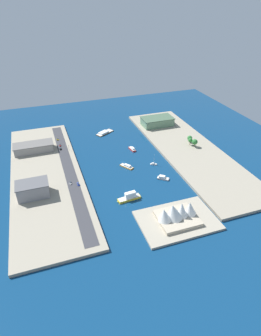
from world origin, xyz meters
The scene contains 22 objects.
ground_plane centered at (0.00, 0.00, 0.00)m, with size 440.00×440.00×0.00m, color navy.
quay_west centered at (-83.66, 0.00, 1.44)m, with size 70.00×240.00×2.88m, color #9E937F.
quay_east centered at (83.66, 0.00, 1.44)m, with size 70.00×240.00×2.88m, color #9E937F.
peninsula_point centered at (-14.11, 106.80, 1.00)m, with size 65.11×44.35×2.00m, color #A89E89.
road_strip centered at (59.93, 0.00, 2.95)m, with size 11.46×228.00×0.15m, color #38383D.
sailboat_small_white centered at (-31.01, 16.37, 0.98)m, with size 7.92×5.36×12.54m.
barge_flat_brown centered at (0.01, -80.51, 1.17)m, with size 26.42×20.69×2.96m.
water_taxi_orange centered at (-1.27, 11.75, 1.28)m, with size 12.65×15.79×3.47m.
tugboat_red centered at (-20.00, -23.88, 1.44)m, with size 5.90×13.94×3.84m.
ferry_yellow_fast centered at (14.21, 65.81, 2.75)m, with size 23.43×8.32×7.69m.
yacht_sleek_gray centered at (-29.01, 45.49, 1.47)m, with size 12.42×11.22×3.77m.
warehouse_low_gray centered at (97.31, 34.73, 9.93)m, with size 29.21×19.22×14.04m.
terminal_long_green centered at (-75.94, -76.79, 8.54)m, with size 43.55×24.90×11.27m.
carpark_squat_concrete centered at (92.39, -54.61, 7.66)m, with size 45.66×19.65×9.51m.
pickup_red centered at (61.83, -57.99, 3.82)m, with size 1.78×4.57×1.61m.
suv_black centered at (62.56, -48.48, 3.81)m, with size 2.24×5.19×1.59m.
van_white centered at (62.45, 26.68, 3.75)m, with size 1.83×5.01×1.47m.
taxi_yellow_cab centered at (62.70, -75.39, 3.79)m, with size 2.17×4.71×1.55m.
hatchback_blue centered at (55.52, 31.45, 3.77)m, with size 2.18×4.62×1.50m.
traffic_light_waterfront centered at (53.07, -42.66, 7.22)m, with size 0.36×0.36×6.50m.
opera_landmark centered at (-12.76, 106.80, 9.12)m, with size 35.52×28.75×18.10m.
park_tree_cluster centered at (-91.87, -7.19, 9.26)m, with size 8.76×19.21×10.10m.
Camera 1 is at (81.17, 261.96, 164.75)m, focal length 30.31 mm.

